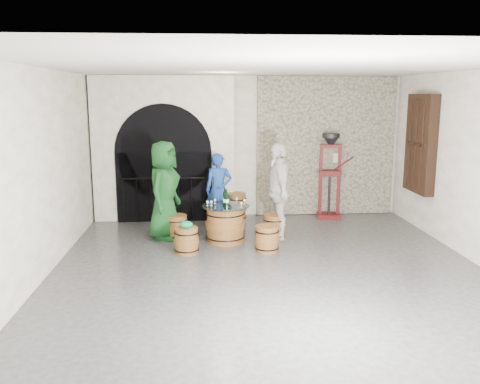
{
  "coord_description": "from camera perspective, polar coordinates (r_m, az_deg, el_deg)",
  "views": [
    {
      "loc": [
        -1.04,
        -7.63,
        2.8
      ],
      "look_at": [
        -0.38,
        1.38,
        1.05
      ],
      "focal_mm": 38.0,
      "sensor_mm": 36.0,
      "label": 1
    }
  ],
  "objects": [
    {
      "name": "tasting_glass_b",
      "position": [
        9.78,
        0.52,
        -1.08
      ],
      "size": [
        0.05,
        0.05,
        0.1
      ],
      "primitive_type": null,
      "color": "#B77023",
      "rests_on": "barrel_table"
    },
    {
      "name": "wall_left",
      "position": [
        8.1,
        -21.84,
        1.66
      ],
      "size": [
        0.0,
        8.0,
        8.0
      ],
      "primitive_type": "plane",
      "rotation": [
        1.57,
        0.0,
        1.57
      ],
      "color": "white",
      "rests_on": "ground"
    },
    {
      "name": "stone_facing_panel",
      "position": [
        11.97,
        9.58,
        5.06
      ],
      "size": [
        3.2,
        0.12,
        3.18
      ],
      "primitive_type": "cube",
      "color": "gray",
      "rests_on": "ground"
    },
    {
      "name": "tasting_glass_c",
      "position": [
        9.81,
        -2.83,
        -1.06
      ],
      "size": [
        0.05,
        0.05,
        0.1
      ],
      "primitive_type": null,
      "color": "#B77023",
      "rests_on": "barrel_table"
    },
    {
      "name": "barrel_stool_near_right",
      "position": [
        9.19,
        3.04,
        -5.26
      ],
      "size": [
        0.45,
        0.45,
        0.47
      ],
      "color": "brown",
      "rests_on": "ground"
    },
    {
      "name": "shuttered_window",
      "position": [
        11.0,
        19.59,
        5.12
      ],
      "size": [
        0.23,
        1.1,
        2.0
      ],
      "color": "black",
      "rests_on": "wall_right"
    },
    {
      "name": "barrel_stool_near_left",
      "position": [
        9.13,
        -6.02,
        -5.42
      ],
      "size": [
        0.45,
        0.45,
        0.47
      ],
      "color": "brown",
      "rests_on": "ground"
    },
    {
      "name": "barrel_stool_left",
      "position": [
        10.04,
        -7.15,
        -3.92
      ],
      "size": [
        0.45,
        0.45,
        0.47
      ],
      "color": "brown",
      "rests_on": "ground"
    },
    {
      "name": "wine_bottle_left",
      "position": [
        9.62,
        -1.68,
        -0.78
      ],
      "size": [
        0.08,
        0.08,
        0.32
      ],
      "color": "black",
      "rests_on": "barrel_table"
    },
    {
      "name": "barrel_stool_far",
      "position": [
        10.72,
        -2.25,
        -2.89
      ],
      "size": [
        0.45,
        0.45,
        0.47
      ],
      "color": "brown",
      "rests_on": "ground"
    },
    {
      "name": "tasting_glass_f",
      "position": [
        9.64,
        -3.67,
        -1.28
      ],
      "size": [
        0.05,
        0.05,
        0.1
      ],
      "primitive_type": null,
      "color": "#B77023",
      "rests_on": "barrel_table"
    },
    {
      "name": "wall_back",
      "position": [
        11.73,
        0.91,
        5.09
      ],
      "size": [
        8.0,
        0.0,
        8.0
      ],
      "primitive_type": "plane",
      "rotation": [
        1.57,
        0.0,
        0.0
      ],
      "color": "white",
      "rests_on": "ground"
    },
    {
      "name": "barrel_stool_right",
      "position": [
        10.02,
        3.87,
        -3.89
      ],
      "size": [
        0.45,
        0.45,
        0.47
      ],
      "color": "brown",
      "rests_on": "ground"
    },
    {
      "name": "ceiling",
      "position": [
        7.71,
        3.66,
        13.93
      ],
      "size": [
        8.0,
        8.0,
        0.0
      ],
      "primitive_type": "plane",
      "rotation": [
        3.14,
        0.0,
        0.0
      ],
      "color": "beige",
      "rests_on": "wall_back"
    },
    {
      "name": "wine_bottle_center",
      "position": [
        9.58,
        -1.51,
        -0.83
      ],
      "size": [
        0.08,
        0.08,
        0.32
      ],
      "color": "black",
      "rests_on": "barrel_table"
    },
    {
      "name": "tasting_glass_a",
      "position": [
        9.63,
        -3.23,
        -1.28
      ],
      "size": [
        0.05,
        0.05,
        0.1
      ],
      "primitive_type": null,
      "color": "#B77023",
      "rests_on": "barrel_table"
    },
    {
      "name": "arched_opening",
      "position": [
        11.46,
        -8.51,
        4.74
      ],
      "size": [
        3.1,
        0.6,
        3.19
      ],
      "color": "white",
      "rests_on": "ground"
    },
    {
      "name": "wine_bottle_right",
      "position": [
        9.78,
        -1.71,
        -0.59
      ],
      "size": [
        0.08,
        0.08,
        0.32
      ],
      "color": "black",
      "rests_on": "barrel_table"
    },
    {
      "name": "person_green",
      "position": [
        9.96,
        -8.53,
        0.19
      ],
      "size": [
        0.88,
        1.08,
        1.92
      ],
      "primitive_type": "imported",
      "rotation": [
        0.0,
        0.0,
        1.24
      ],
      "color": "#113E18",
      "rests_on": "ground"
    },
    {
      "name": "wall_front",
      "position": [
        3.96,
        11.31,
        -6.87
      ],
      "size": [
        8.0,
        0.0,
        8.0
      ],
      "primitive_type": "plane",
      "rotation": [
        -1.57,
        0.0,
        0.0
      ],
      "color": "white",
      "rests_on": "ground"
    },
    {
      "name": "corking_press",
      "position": [
        11.64,
        10.08,
        2.52
      ],
      "size": [
        0.81,
        0.51,
        1.93
      ],
      "rotation": [
        0.0,
        0.0,
        -0.17
      ],
      "color": "#480C0E",
      "rests_on": "ground"
    },
    {
      "name": "person_white",
      "position": [
        9.89,
        4.3,
        0.09
      ],
      "size": [
        0.51,
        1.12,
        1.88
      ],
      "primitive_type": "imported",
      "rotation": [
        0.0,
        0.0,
        -1.52
      ],
      "color": "silver",
      "rests_on": "ground"
    },
    {
      "name": "tasting_glass_d",
      "position": [
        9.91,
        -0.37,
        -0.92
      ],
      "size": [
        0.05,
        0.05,
        0.1
      ],
      "primitive_type": null,
      "color": "#B77023",
      "rests_on": "barrel_table"
    },
    {
      "name": "ground",
      "position": [
        8.19,
        3.39,
        -9.04
      ],
      "size": [
        8.0,
        8.0,
        0.0
      ],
      "primitive_type": "plane",
      "color": "#2D2D2F",
      "rests_on": "ground"
    },
    {
      "name": "barrel_table",
      "position": [
        9.75,
        -1.66,
        -3.59
      ],
      "size": [
        0.92,
        0.92,
        0.71
      ],
      "color": "brown",
      "rests_on": "ground"
    },
    {
      "name": "person_blue",
      "position": [
        10.86,
        -2.41,
        0.24
      ],
      "size": [
        0.58,
        0.39,
        1.56
      ],
      "primitive_type": "imported",
      "rotation": [
        0.0,
        0.0,
        0.02
      ],
      "color": "navy",
      "rests_on": "ground"
    },
    {
      "name": "green_cap",
      "position": [
        9.05,
        -6.04,
        -3.67
      ],
      "size": [
        0.26,
        0.22,
        0.12
      ],
      "color": "#0B7F49",
      "rests_on": "barrel_stool_near_left"
    },
    {
      "name": "tasting_glass_e",
      "position": [
        9.5,
        0.14,
        -1.44
      ],
      "size": [
        0.05,
        0.05,
        0.1
      ],
      "primitive_type": null,
      "color": "#B77023",
      "rests_on": "barrel_table"
    },
    {
      "name": "side_barrel",
      "position": [
        11.3,
        -0.47,
        -1.74
      ],
      "size": [
        0.48,
        0.48,
        0.64
      ],
      "rotation": [
        0.0,
        0.0,
        0.11
      ],
      "color": "brown",
      "rests_on": "ground"
    },
    {
      "name": "control_box",
      "position": [
        11.98,
        10.8,
        3.82
      ],
      "size": [
        0.18,
        0.1,
        0.22
      ],
      "primitive_type": "cube",
      "color": "silver",
      "rests_on": "wall_back"
    }
  ]
}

